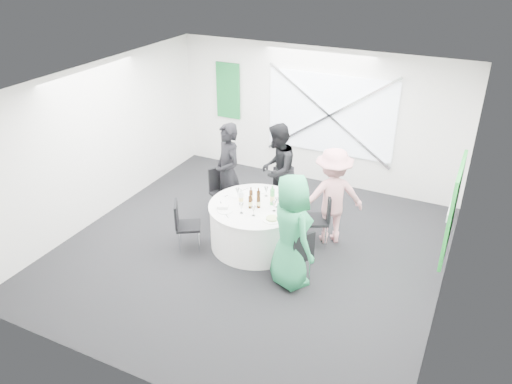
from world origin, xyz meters
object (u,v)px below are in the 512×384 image
at_px(banquet_table, 256,225).
at_px(chair_front_right, 299,252).
at_px(chair_back, 280,188).
at_px(clear_water_bottle, 241,198).
at_px(person_woman_pink, 332,196).
at_px(person_woman_green, 291,232).
at_px(person_man_back, 277,169).
at_px(chair_front_left, 184,222).
at_px(chair_back_right, 320,215).
at_px(person_man_back_left, 228,172).
at_px(green_water_bottle, 272,197).
at_px(chair_back_left, 222,188).

xyz_separation_m(banquet_table, chair_front_right, (1.01, -0.63, 0.13)).
bearing_deg(chair_back, clear_water_bottle, -100.92).
bearing_deg(clear_water_bottle, chair_front_right, -24.34).
distance_m(person_woman_pink, person_woman_green, 1.39).
xyz_separation_m(person_man_back, clear_water_bottle, (-0.10, -1.26, -0.00)).
distance_m(chair_back, chair_front_left, 2.08).
relative_size(chair_back_right, person_man_back_left, 0.52).
height_order(person_woman_pink, green_water_bottle, person_woman_pink).
relative_size(person_man_back, green_water_bottle, 5.18).
xyz_separation_m(chair_back_left, green_water_bottle, (1.25, -0.51, 0.35)).
relative_size(banquet_table, chair_front_left, 1.82).
bearing_deg(chair_back, person_man_back_left, -145.96).
bearing_deg(clear_water_bottle, banquet_table, 13.99).
distance_m(chair_back_right, person_woman_pink, 0.37).
xyz_separation_m(chair_back_left, chair_back_right, (1.96, -0.16, 0.01)).
bearing_deg(person_man_back_left, chair_back, 74.55).
relative_size(chair_back, person_woman_green, 0.47).
bearing_deg(chair_front_right, clear_water_bottle, -82.45).
xyz_separation_m(chair_back_right, clear_water_bottle, (-1.19, -0.55, 0.31)).
height_order(chair_back, person_man_back_left, person_man_back_left).
relative_size(chair_back, person_man_back_left, 0.46).
relative_size(chair_back, person_woman_pink, 0.50).
xyz_separation_m(person_man_back_left, person_woman_green, (1.77, -1.33, -0.02)).
xyz_separation_m(chair_front_right, person_woman_pink, (0.06, 1.31, 0.33)).
xyz_separation_m(chair_front_right, clear_water_bottle, (-1.25, 0.57, 0.35)).
distance_m(chair_front_left, green_water_bottle, 1.52).
bearing_deg(chair_back_left, banquet_table, -90.00).
height_order(banquet_table, green_water_bottle, green_water_bottle).
relative_size(person_woman_pink, clear_water_bottle, 6.22).
height_order(chair_back_left, chair_back_right, chair_back_right).
bearing_deg(person_man_back_left, chair_front_right, 2.24).
bearing_deg(chair_back, chair_back_left, -151.83).
bearing_deg(chair_back, person_woman_green, -67.09).
bearing_deg(clear_water_bottle, chair_front_left, -144.58).
bearing_deg(banquet_table, green_water_bottle, 31.07).
relative_size(person_man_back_left, person_woman_pink, 1.08).
distance_m(chair_back_left, clear_water_bottle, 1.10).
xyz_separation_m(person_man_back, green_water_bottle, (0.38, -1.06, 0.03)).
height_order(chair_front_left, person_man_back, person_man_back).
bearing_deg(chair_front_right, chair_back_left, -90.38).
distance_m(banquet_table, clear_water_bottle, 0.55).
relative_size(chair_back_left, person_man_back_left, 0.51).
xyz_separation_m(person_woman_pink, clear_water_bottle, (-1.31, -0.74, 0.02)).
bearing_deg(chair_front_right, person_man_back_left, -92.01).
relative_size(chair_back_right, clear_water_bottle, 3.48).
xyz_separation_m(chair_back, person_man_back, (-0.05, -0.04, 0.38)).
distance_m(chair_back_left, person_woman_pink, 2.11).
xyz_separation_m(chair_back_left, person_man_back, (0.87, 0.55, 0.33)).
bearing_deg(chair_back_right, person_man_back_left, -121.90).
height_order(chair_back_right, clear_water_bottle, clear_water_bottle).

